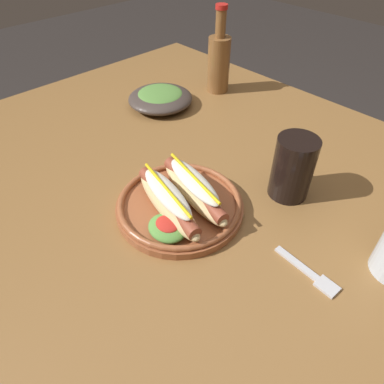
% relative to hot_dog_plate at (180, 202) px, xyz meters
% --- Properties ---
extents(ground_plane, '(8.00, 8.00, 0.00)m').
position_rel_hot_dog_plate_xyz_m(ground_plane, '(-0.00, 0.09, -0.77)').
color(ground_plane, '#2D2826').
extents(dining_table, '(1.42, 1.07, 0.74)m').
position_rel_hot_dog_plate_xyz_m(dining_table, '(-0.00, 0.09, -0.11)').
color(dining_table, olive).
rests_on(dining_table, ground_plane).
extents(hot_dog_plate, '(0.25, 0.25, 0.08)m').
position_rel_hot_dog_plate_xyz_m(hot_dog_plate, '(0.00, 0.00, 0.00)').
color(hot_dog_plate, '#9E5633').
rests_on(hot_dog_plate, dining_table).
extents(fork, '(0.12, 0.03, 0.00)m').
position_rel_hot_dog_plate_xyz_m(fork, '(0.26, 0.06, -0.02)').
color(fork, silver).
rests_on(fork, dining_table).
extents(soda_cup, '(0.08, 0.08, 0.13)m').
position_rel_hot_dog_plate_xyz_m(soda_cup, '(0.11, 0.20, 0.04)').
color(soda_cup, black).
rests_on(soda_cup, dining_table).
extents(glass_bottle, '(0.07, 0.07, 0.24)m').
position_rel_hot_dog_plate_xyz_m(glass_bottle, '(-0.31, 0.44, 0.06)').
color(glass_bottle, brown).
rests_on(glass_bottle, dining_table).
extents(side_bowl, '(0.18, 0.18, 0.05)m').
position_rel_hot_dog_plate_xyz_m(side_bowl, '(-0.36, 0.25, -0.00)').
color(side_bowl, '#423833').
rests_on(side_bowl, dining_table).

